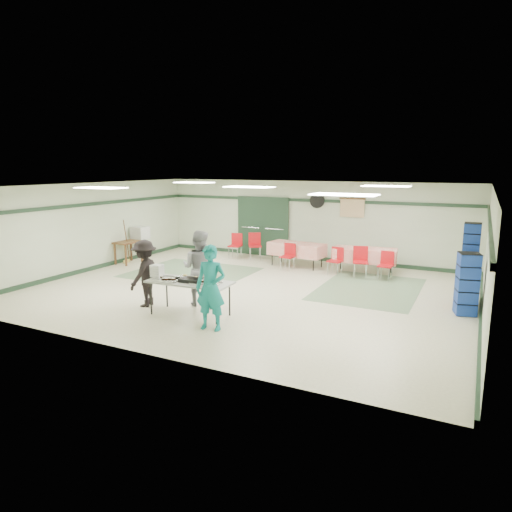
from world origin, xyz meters
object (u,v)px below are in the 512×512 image
at_px(dining_table_b, 297,249).
at_px(crate_stack_red, 467,283).
at_px(volunteer_teal, 211,288).
at_px(crate_stack_blue_b, 467,284).
at_px(dining_table_a, 365,255).
at_px(chair_c, 386,263).
at_px(printer_table, 128,244).
at_px(volunteer_dark, 145,273).
at_px(serving_table, 190,283).
at_px(chair_a, 360,258).
at_px(chair_loose_b, 236,243).
at_px(office_printer, 140,233).
at_px(volunteer_grey, 200,268).
at_px(chair_d, 289,254).
at_px(crate_stack_blue_a, 470,263).
at_px(chair_b, 336,258).
at_px(broom, 127,241).
at_px(chair_loose_a, 255,243).

xyz_separation_m(dining_table_b, crate_stack_red, (5.10, -2.48, 0.03)).
distance_m(volunteer_teal, crate_stack_blue_b, 5.55).
height_order(dining_table_a, chair_c, chair_c).
relative_size(crate_stack_blue_b, printer_table, 1.49).
height_order(volunteer_dark, chair_c, volunteer_dark).
height_order(serving_table, crate_stack_blue_b, crate_stack_blue_b).
xyz_separation_m(serving_table, chair_a, (2.48, 5.09, -0.16)).
bearing_deg(chair_c, chair_loose_b, 175.51).
bearing_deg(printer_table, office_printer, 91.76).
relative_size(volunteer_grey, chair_loose_b, 2.01).
bearing_deg(printer_table, chair_a, 13.20).
distance_m(crate_stack_red, printer_table, 10.31).
bearing_deg(chair_c, crate_stack_red, -37.01).
bearing_deg(chair_d, dining_table_a, 19.63).
relative_size(volunteer_teal, chair_d, 2.06).
bearing_deg(dining_table_a, volunteer_grey, -125.45).
relative_size(crate_stack_blue_a, crate_stack_red, 1.60).
height_order(dining_table_b, printer_table, dining_table_b).
distance_m(serving_table, office_printer, 6.49).
bearing_deg(volunteer_grey, crate_stack_red, -164.34).
xyz_separation_m(dining_table_a, chair_b, (-0.72, -0.57, -0.06)).
bearing_deg(crate_stack_blue_a, chair_b, 159.23).
distance_m(chair_c, crate_stack_blue_a, 2.59).
relative_size(chair_c, crate_stack_blue_a, 0.43).
xyz_separation_m(volunteer_dark, crate_stack_blue_a, (6.68, 3.60, 0.18)).
xyz_separation_m(volunteer_grey, broom, (-4.79, 2.88, -0.13)).
height_order(volunteer_dark, crate_stack_blue_a, crate_stack_blue_a).
height_order(volunteer_teal, crate_stack_blue_b, volunteer_teal).
relative_size(chair_loose_a, crate_stack_blue_b, 0.67).
relative_size(chair_c, office_printer, 1.58).
distance_m(volunteer_grey, volunteer_dark, 1.26).
relative_size(dining_table_a, crate_stack_red, 1.60).
relative_size(dining_table_b, crate_stack_blue_b, 1.36).
height_order(volunteer_teal, crate_stack_blue_a, crate_stack_blue_a).
height_order(crate_stack_blue_b, broom, broom).
relative_size(dining_table_b, broom, 1.29).
distance_m(chair_c, office_printer, 8.20).
xyz_separation_m(chair_d, chair_loose_b, (-2.35, 0.86, 0.03)).
height_order(dining_table_b, chair_loose_b, chair_loose_b).
bearing_deg(chair_d, volunteer_teal, -77.93).
xyz_separation_m(volunteer_grey, office_printer, (-4.71, 3.47, 0.07)).
bearing_deg(chair_a, dining_table_b, 149.82).
relative_size(dining_table_a, dining_table_b, 1.02).
relative_size(chair_b, chair_c, 1.00).
xyz_separation_m(serving_table, dining_table_b, (0.27, 5.65, -0.15)).
distance_m(volunteer_teal, dining_table_a, 6.41).
height_order(volunteer_grey, chair_a, volunteer_grey).
height_order(chair_c, broom, broom).
relative_size(chair_a, printer_table, 0.98).
height_order(volunteer_teal, broom, volunteer_teal).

